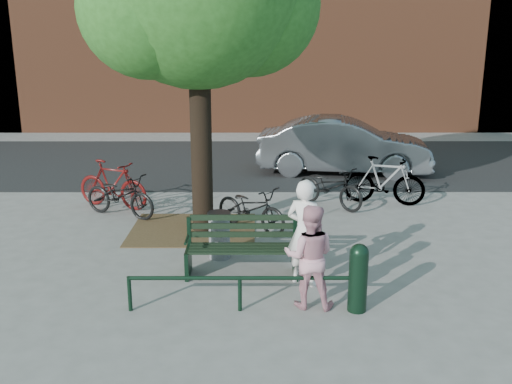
{
  "coord_description": "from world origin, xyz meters",
  "views": [
    {
      "loc": [
        0.21,
        -8.32,
        3.61
      ],
      "look_at": [
        0.22,
        1.0,
        1.09
      ],
      "focal_mm": 40.0,
      "sensor_mm": 36.0,
      "label": 1
    }
  ],
  "objects_px": {
    "park_bench": "(242,245)",
    "person_right": "(309,256)",
    "person_left": "(305,232)",
    "bicycle_c": "(251,208)",
    "parked_car": "(344,146)",
    "litter_bin": "(219,235)",
    "bollard": "(358,275)"
  },
  "relations": [
    {
      "from": "person_left",
      "to": "parked_car",
      "type": "height_order",
      "value": "person_left"
    },
    {
      "from": "litter_bin",
      "to": "bicycle_c",
      "type": "bearing_deg",
      "value": 70.06
    },
    {
      "from": "bicycle_c",
      "to": "parked_car",
      "type": "height_order",
      "value": "parked_car"
    },
    {
      "from": "person_left",
      "to": "person_right",
      "type": "bearing_deg",
      "value": 122.09
    },
    {
      "from": "person_right",
      "to": "litter_bin",
      "type": "relative_size",
      "value": 1.82
    },
    {
      "from": "park_bench",
      "to": "person_right",
      "type": "height_order",
      "value": "person_right"
    },
    {
      "from": "bicycle_c",
      "to": "parked_car",
      "type": "distance_m",
      "value": 5.45
    },
    {
      "from": "park_bench",
      "to": "bollard",
      "type": "height_order",
      "value": "park_bench"
    },
    {
      "from": "person_left",
      "to": "person_right",
      "type": "relative_size",
      "value": 1.11
    },
    {
      "from": "bicycle_c",
      "to": "person_right",
      "type": "bearing_deg",
      "value": -124.63
    },
    {
      "from": "park_bench",
      "to": "person_right",
      "type": "relative_size",
      "value": 1.19
    },
    {
      "from": "park_bench",
      "to": "litter_bin",
      "type": "relative_size",
      "value": 2.17
    },
    {
      "from": "parked_car",
      "to": "bollard",
      "type": "bearing_deg",
      "value": -179.68
    },
    {
      "from": "person_right",
      "to": "park_bench",
      "type": "bearing_deg",
      "value": -42.33
    },
    {
      "from": "park_bench",
      "to": "litter_bin",
      "type": "height_order",
      "value": "park_bench"
    },
    {
      "from": "person_right",
      "to": "bicycle_c",
      "type": "bearing_deg",
      "value": -68.22
    },
    {
      "from": "parked_car",
      "to": "person_left",
      "type": "bearing_deg",
      "value": 174.54
    },
    {
      "from": "person_right",
      "to": "person_left",
      "type": "bearing_deg",
      "value": -82.41
    },
    {
      "from": "person_left",
      "to": "bicycle_c",
      "type": "distance_m",
      "value": 2.65
    },
    {
      "from": "bicycle_c",
      "to": "litter_bin",
      "type": "bearing_deg",
      "value": -158.74
    },
    {
      "from": "park_bench",
      "to": "bollard",
      "type": "xyz_separation_m",
      "value": [
        1.6,
        -1.27,
        0.04
      ]
    },
    {
      "from": "park_bench",
      "to": "parked_car",
      "type": "bearing_deg",
      "value": 69.31
    },
    {
      "from": "person_left",
      "to": "bicycle_c",
      "type": "relative_size",
      "value": 0.96
    },
    {
      "from": "litter_bin",
      "to": "bollard",
      "type": "bearing_deg",
      "value": -44.32
    },
    {
      "from": "litter_bin",
      "to": "bicycle_c",
      "type": "distance_m",
      "value": 1.54
    },
    {
      "from": "bicycle_c",
      "to": "parked_car",
      "type": "xyz_separation_m",
      "value": [
        2.5,
        4.83,
        0.32
      ]
    },
    {
      "from": "park_bench",
      "to": "parked_car",
      "type": "height_order",
      "value": "parked_car"
    },
    {
      "from": "litter_bin",
      "to": "parked_car",
      "type": "distance_m",
      "value": 6.98
    },
    {
      "from": "person_right",
      "to": "parked_car",
      "type": "relative_size",
      "value": 0.31
    },
    {
      "from": "bicycle_c",
      "to": "park_bench",
      "type": "bearing_deg",
      "value": -142.28
    },
    {
      "from": "person_right",
      "to": "bollard",
      "type": "xyz_separation_m",
      "value": [
        0.65,
        -0.15,
        -0.22
      ]
    },
    {
      "from": "person_left",
      "to": "litter_bin",
      "type": "height_order",
      "value": "person_left"
    }
  ]
}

